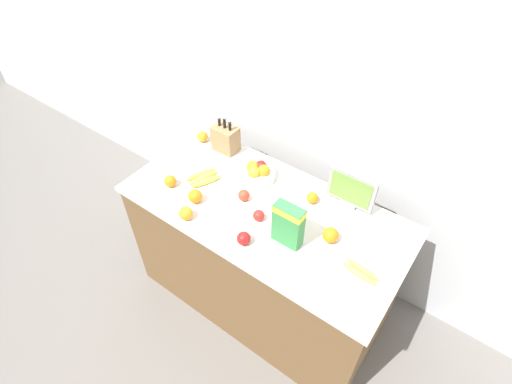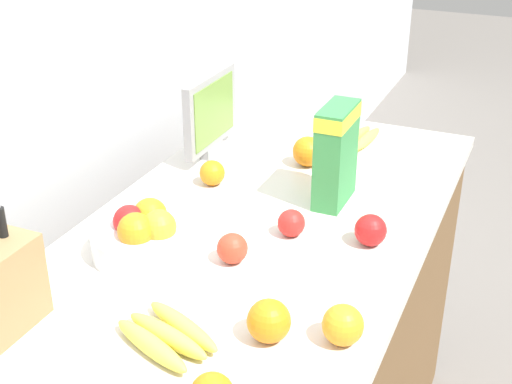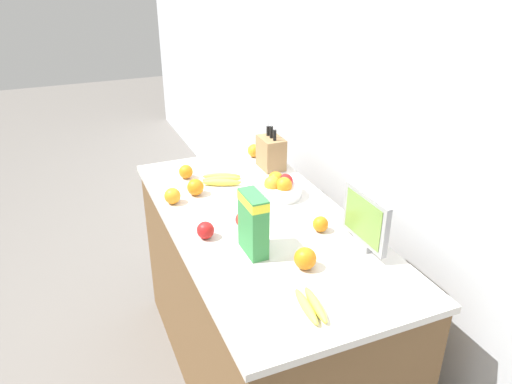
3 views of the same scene
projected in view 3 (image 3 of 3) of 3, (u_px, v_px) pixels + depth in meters
name	position (u px, v px, depth m)	size (l,w,h in m)	color
ground_plane	(259.00, 373.00, 2.65)	(14.00, 14.00, 0.00)	slate
wall_back	(382.00, 125.00, 2.29)	(9.00, 0.06, 2.60)	silver
counter	(259.00, 302.00, 2.44)	(1.65, 0.79, 0.94)	brown
knife_block	(271.00, 153.00, 2.73)	(0.16, 0.12, 0.27)	#937047
small_monitor	(365.00, 220.00, 1.97)	(0.28, 0.03, 0.24)	gray
cereal_box	(253.00, 221.00, 1.94)	(0.16, 0.07, 0.25)	#338442
fruit_bowl	(279.00, 187.00, 2.43)	(0.22, 0.22, 0.12)	silver
banana_bunch_left	(311.00, 305.00, 1.67)	(0.20, 0.09, 0.03)	yellow
banana_bunch_right	(222.00, 179.00, 2.58)	(0.18, 0.22, 0.04)	yellow
apple_by_knife_block	(205.00, 230.00, 2.08)	(0.07, 0.07, 0.07)	red
apple_rightmost	(245.00, 201.00, 2.33)	(0.07, 0.07, 0.07)	red
apple_leftmost	(243.00, 219.00, 2.17)	(0.07, 0.07, 0.07)	red
orange_front_right	(195.00, 187.00, 2.44)	(0.08, 0.08, 0.08)	orange
orange_by_cereal	(320.00, 224.00, 2.13)	(0.07, 0.07, 0.07)	orange
orange_front_left	(305.00, 258.00, 1.88)	(0.09, 0.09, 0.09)	orange
orange_mid_right	(254.00, 151.00, 2.89)	(0.08, 0.08, 0.08)	orange
orange_mid_left	(186.00, 172.00, 2.62)	(0.07, 0.07, 0.07)	orange
orange_front_center	(172.00, 196.00, 2.36)	(0.08, 0.08, 0.08)	orange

